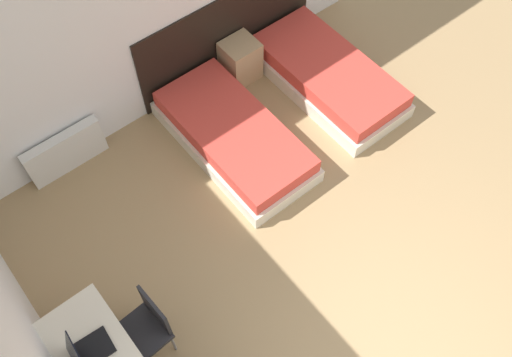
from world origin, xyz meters
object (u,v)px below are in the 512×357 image
object	(u,v)px
bed_near_door	(328,76)
nightstand	(240,61)
bed_near_window	(234,136)
chair_near_laptop	(146,327)
laptop	(85,350)

from	to	relation	value
bed_near_door	nightstand	xyz separation A→B (m)	(-0.73, 0.81, 0.09)
bed_near_window	chair_near_laptop	distance (m)	2.42
nightstand	chair_near_laptop	xyz separation A→B (m)	(-2.73, -2.14, 0.21)
bed_near_window	laptop	bearing A→B (deg)	-152.23
laptop	bed_near_door	bearing A→B (deg)	22.55
chair_near_laptop	laptop	distance (m)	0.61
bed_near_door	chair_near_laptop	world-z (taller)	chair_near_laptop
bed_near_window	laptop	size ratio (longest dim) A/B	5.74
bed_near_window	laptop	world-z (taller)	laptop
laptop	bed_near_window	bearing A→B (deg)	31.89
chair_near_laptop	laptop	world-z (taller)	laptop
bed_near_door	chair_near_laptop	bearing A→B (deg)	-158.86
chair_near_laptop	bed_near_door	bearing A→B (deg)	18.25
bed_near_door	nightstand	size ratio (longest dim) A/B	3.64
chair_near_laptop	laptop	size ratio (longest dim) A/B	2.54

